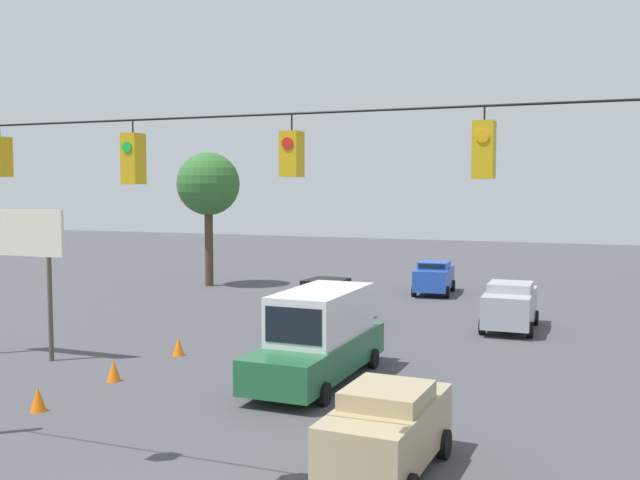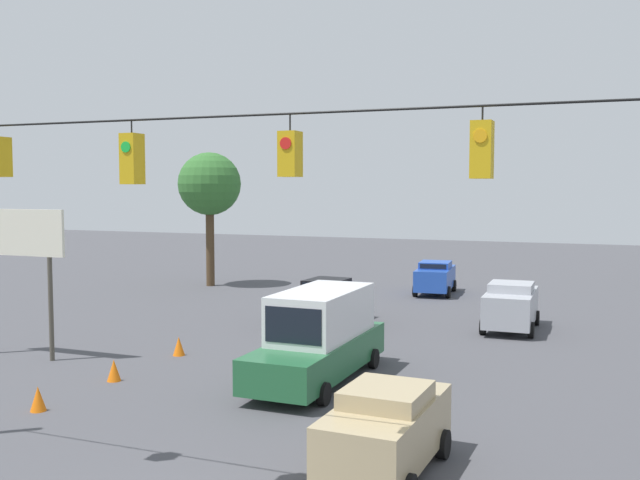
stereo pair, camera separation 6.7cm
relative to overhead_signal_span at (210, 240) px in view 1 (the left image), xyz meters
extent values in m
cylinder|color=black|center=(0.01, 0.00, 2.17)|extent=(18.48, 0.04, 0.04)
cube|color=gold|center=(-4.79, 0.00, 1.50)|extent=(0.32, 0.36, 0.88)
cylinder|color=black|center=(-4.79, 0.00, 2.06)|extent=(0.03, 0.03, 0.23)
cylinder|color=orange|center=(-4.79, 0.19, 1.70)|extent=(0.20, 0.02, 0.20)
cube|color=gold|center=(-1.59, 0.00, 1.49)|extent=(0.32, 0.36, 0.77)
cylinder|color=black|center=(-1.59, 0.00, 2.02)|extent=(0.03, 0.03, 0.29)
cylinder|color=red|center=(-1.59, 0.19, 1.66)|extent=(0.20, 0.02, 0.20)
cube|color=gold|center=(1.61, 0.00, 1.46)|extent=(0.32, 0.36, 0.94)
cylinder|color=black|center=(1.61, 0.00, 2.05)|extent=(0.03, 0.03, 0.24)
cylinder|color=green|center=(1.61, 0.19, 1.67)|extent=(0.20, 0.02, 0.20)
cube|color=gold|center=(4.81, 0.00, 1.54)|extent=(0.32, 0.36, 0.80)
cube|color=black|center=(4.41, -17.51, -4.05)|extent=(2.05, 4.42, 1.30)
cube|color=black|center=(4.41, -17.51, -3.22)|extent=(1.72, 2.01, 0.36)
cube|color=black|center=(4.48, -16.55, -3.22)|extent=(1.37, 0.13, 0.25)
cylinder|color=black|center=(5.37, -16.18, -4.70)|extent=(0.27, 0.66, 0.64)
cylinder|color=black|center=(3.66, -16.05, -4.70)|extent=(0.27, 0.66, 0.64)
cylinder|color=black|center=(5.16, -18.97, -4.70)|extent=(0.27, 0.66, 0.64)
cylinder|color=black|center=(3.44, -18.84, -4.70)|extent=(0.27, 0.66, 0.64)
cube|color=#A8AAB2|center=(-3.18, -19.22, -4.05)|extent=(1.90, 4.32, 1.30)
cube|color=#A8AAB2|center=(-3.18, -19.22, -3.22)|extent=(1.74, 1.90, 0.36)
cube|color=black|center=(-3.18, -20.17, -3.22)|extent=(1.50, 0.03, 0.25)
cylinder|color=black|center=(-4.11, -20.62, -4.70)|extent=(0.22, 0.64, 0.64)
cylinder|color=black|center=(-2.23, -20.61, -4.70)|extent=(0.22, 0.64, 0.64)
cylinder|color=black|center=(-4.13, -17.82, -4.70)|extent=(0.22, 0.64, 0.64)
cylinder|color=black|center=(-2.25, -17.81, -4.70)|extent=(0.22, 0.64, 0.64)
cube|color=tan|center=(-2.50, -2.85, -4.12)|extent=(1.94, 4.13, 1.17)
cube|color=tan|center=(-2.50, -2.85, -3.35)|extent=(1.69, 1.86, 0.36)
cube|color=black|center=(-2.54, -3.75, -3.35)|extent=(1.40, 0.09, 0.25)
cylinder|color=black|center=(-3.43, -4.12, -4.70)|extent=(0.25, 0.65, 0.64)
cylinder|color=black|center=(-1.69, -4.20, -4.70)|extent=(0.25, 0.65, 0.64)
cylinder|color=black|center=(-1.56, -1.57, -4.70)|extent=(0.25, 0.65, 0.64)
cube|color=#234CB2|center=(1.91, -28.01, -4.14)|extent=(2.07, 4.22, 1.14)
cube|color=#234CB2|center=(1.91, -28.01, -3.39)|extent=(1.77, 1.92, 0.36)
cube|color=black|center=(1.84, -27.10, -3.39)|extent=(1.43, 0.12, 0.25)
cylinder|color=black|center=(2.70, -26.61, -4.70)|extent=(0.27, 0.65, 0.64)
cylinder|color=black|center=(0.92, -26.74, -4.70)|extent=(0.27, 0.65, 0.64)
cylinder|color=black|center=(2.90, -29.27, -4.70)|extent=(0.27, 0.65, 0.64)
cylinder|color=black|center=(1.12, -29.40, -4.70)|extent=(0.27, 0.65, 0.64)
cube|color=#236038|center=(1.43, -8.91, -4.20)|extent=(2.30, 6.74, 1.00)
cube|color=silver|center=(1.42, -9.25, -2.97)|extent=(2.08, 4.33, 1.47)
cube|color=black|center=(1.46, -7.09, -2.97)|extent=(1.74, 0.05, 1.03)
cylinder|color=black|center=(2.56, -6.76, -4.70)|extent=(0.23, 0.64, 0.64)
cylinder|color=black|center=(0.38, -6.72, -4.70)|extent=(0.23, 0.64, 0.64)
cylinder|color=black|center=(2.48, -11.11, -4.70)|extent=(0.23, 0.64, 0.64)
cylinder|color=black|center=(0.30, -11.07, -4.70)|extent=(0.23, 0.64, 0.64)
cone|color=orange|center=(7.30, -3.48, -4.69)|extent=(0.42, 0.42, 0.67)
cone|color=orange|center=(7.28, -6.66, -4.69)|extent=(0.42, 0.42, 0.67)
cone|color=orange|center=(7.25, -10.25, -4.69)|extent=(0.42, 0.42, 0.67)
cylinder|color=#4C473D|center=(10.91, -8.03, -3.23)|extent=(0.16, 0.16, 3.58)
cube|color=silver|center=(12.34, -8.03, -0.63)|extent=(4.08, 0.12, 1.61)
cylinder|color=#4C3823|center=(15.27, -26.31, -2.46)|extent=(0.50, 0.50, 5.12)
sphere|color=#336B2D|center=(15.27, -26.31, 1.13)|extent=(3.76, 3.76, 3.76)
camera|label=1|loc=(-6.41, 11.11, 0.94)|focal=40.00mm
camera|label=2|loc=(-6.47, 11.09, 0.94)|focal=40.00mm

